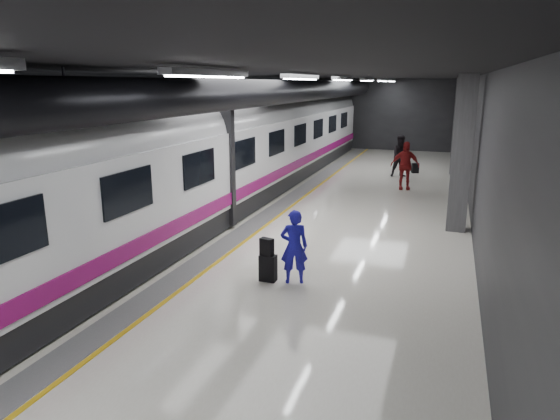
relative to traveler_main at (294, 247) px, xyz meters
The scene contains 9 objects.
ground 3.72m from the traveler_main, 109.19° to the left, with size 40.00×40.00×0.00m, color silver.
platform_hall 5.36m from the traveler_main, 108.65° to the left, with size 10.02×40.02×4.51m.
train 5.74m from the traveler_main, 142.34° to the left, with size 3.05×38.00×4.05m.
traveler_main is the anchor object (origin of this frame).
suitcase_main 0.78m from the traveler_main, behind, with size 0.36×0.23×0.59m, color black.
shoulder_bag 0.60m from the traveler_main, 167.71° to the right, with size 0.29×0.16×0.39m, color black.
traveler_far_a 13.80m from the traveler_main, 86.20° to the left, with size 0.94×0.73×1.93m, color black.
traveler_far_b 11.01m from the traveler_main, 83.03° to the left, with size 1.15×0.48×1.96m, color maroon.
suitcase_far 15.11m from the traveler_main, 84.29° to the left, with size 0.33×0.21×0.48m, color black.
Camera 1 is at (4.20, -13.20, 4.24)m, focal length 32.00 mm.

